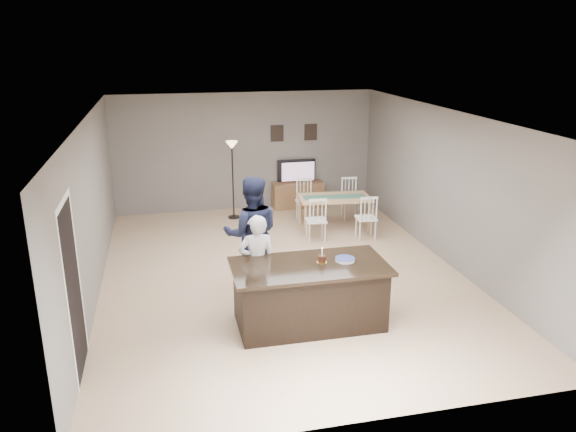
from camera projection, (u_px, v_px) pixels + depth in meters
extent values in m
plane|color=tan|center=(282.00, 273.00, 9.65)|extent=(8.00, 8.00, 0.00)
plane|color=slate|center=(245.00, 152.00, 12.95)|extent=(6.00, 0.00, 6.00)
plane|color=slate|center=(368.00, 307.00, 5.52)|extent=(6.00, 0.00, 6.00)
plane|color=slate|center=(91.00, 210.00, 8.60)|extent=(0.00, 8.00, 8.00)
plane|color=slate|center=(448.00, 188.00, 9.87)|extent=(0.00, 8.00, 8.00)
plane|color=white|center=(282.00, 116.00, 8.82)|extent=(8.00, 8.00, 0.00)
cube|color=black|center=(309.00, 296.00, 7.85)|extent=(2.00, 1.00, 0.85)
cube|color=black|center=(310.00, 266.00, 7.71)|extent=(2.15, 1.10, 0.05)
cube|color=brown|center=(298.00, 195.00, 13.31)|extent=(1.20, 0.40, 0.60)
imported|color=black|center=(297.00, 171.00, 13.20)|extent=(0.91, 0.12, 0.53)
plane|color=#D14E17|center=(298.00, 172.00, 13.12)|extent=(0.78, 0.00, 0.78)
cube|color=black|center=(277.00, 133.00, 12.96)|extent=(0.30, 0.02, 0.38)
cube|color=black|center=(311.00, 132.00, 13.13)|extent=(0.30, 0.02, 0.38)
plane|color=black|center=(74.00, 291.00, 6.56)|extent=(0.00, 2.10, 2.10)
plane|color=white|center=(63.00, 202.00, 6.23)|extent=(0.00, 1.02, 1.02)
imported|color=silver|center=(257.00, 264.00, 8.12)|extent=(0.55, 0.37, 1.49)
imported|color=#171B33|center=(252.00, 234.00, 8.80)|extent=(0.98, 0.80, 1.86)
cylinder|color=yellow|center=(322.00, 262.00, 7.78)|extent=(0.14, 0.14, 0.00)
cylinder|color=#3E1A11|center=(322.00, 259.00, 7.77)|extent=(0.10, 0.10, 0.09)
cylinder|color=white|center=(322.00, 252.00, 7.73)|extent=(0.02, 0.02, 0.10)
sphere|color=#FFBF4C|center=(322.00, 248.00, 7.72)|extent=(0.02, 0.02, 0.02)
cylinder|color=white|center=(345.00, 260.00, 7.83)|extent=(0.27, 0.27, 0.01)
cylinder|color=white|center=(345.00, 260.00, 7.83)|extent=(0.27, 0.27, 0.01)
cylinder|color=white|center=(345.00, 259.00, 7.82)|extent=(0.27, 0.27, 0.01)
cylinder|color=navy|center=(345.00, 258.00, 7.82)|extent=(0.28, 0.28, 0.00)
cube|color=tan|center=(334.00, 198.00, 11.70)|extent=(1.55, 0.96, 0.04)
cylinder|color=tan|center=(306.00, 220.00, 11.39)|extent=(0.06, 0.06, 0.66)
cylinder|color=tan|center=(361.00, 208.00, 12.22)|extent=(0.06, 0.06, 0.66)
cube|color=#40735C|center=(335.00, 197.00, 11.69)|extent=(1.32, 0.43, 0.01)
cube|color=white|center=(316.00, 220.00, 11.10)|extent=(0.42, 0.40, 0.04)
cylinder|color=white|center=(309.00, 234.00, 11.00)|extent=(0.03, 0.03, 0.40)
cylinder|color=white|center=(322.00, 228.00, 11.33)|extent=(0.03, 0.03, 0.40)
cube|color=white|center=(318.00, 200.00, 10.80)|extent=(0.35, 0.06, 0.05)
cube|color=white|center=(366.00, 218.00, 11.23)|extent=(0.42, 0.40, 0.04)
cylinder|color=white|center=(360.00, 231.00, 11.14)|extent=(0.03, 0.03, 0.40)
cylinder|color=white|center=(371.00, 226.00, 11.46)|extent=(0.03, 0.03, 0.40)
cube|color=white|center=(369.00, 198.00, 10.93)|extent=(0.35, 0.06, 0.05)
cube|color=white|center=(305.00, 202.00, 12.32)|extent=(0.42, 0.40, 0.04)
cylinder|color=white|center=(311.00, 209.00, 12.55)|extent=(0.03, 0.03, 0.40)
cylinder|color=white|center=(299.00, 214.00, 12.23)|extent=(0.03, 0.03, 0.40)
cube|color=white|center=(304.00, 180.00, 12.34)|extent=(0.35, 0.06, 0.05)
cube|color=white|center=(350.00, 200.00, 12.46)|extent=(0.42, 0.40, 0.04)
cylinder|color=white|center=(355.00, 207.00, 12.68)|extent=(0.03, 0.03, 0.40)
cylinder|color=white|center=(345.00, 212.00, 12.36)|extent=(0.03, 0.03, 0.40)
cube|color=white|center=(349.00, 178.00, 12.47)|extent=(0.35, 0.06, 0.05)
cylinder|color=black|center=(234.00, 217.00, 12.61)|extent=(0.26, 0.26, 0.03)
cylinder|color=black|center=(233.00, 183.00, 12.37)|extent=(0.03, 0.03, 1.59)
cone|color=#FECC8C|center=(232.00, 145.00, 12.11)|extent=(0.26, 0.26, 0.17)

